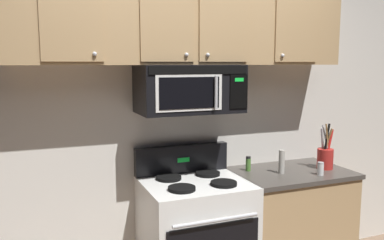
{
  "coord_description": "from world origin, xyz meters",
  "views": [
    {
      "loc": [
        -1.09,
        -2.22,
        1.76
      ],
      "look_at": [
        0.0,
        0.49,
        1.35
      ],
      "focal_mm": 37.83,
      "sensor_mm": 36.0,
      "label": 1
    }
  ],
  "objects_px": {
    "salt_shaker": "(321,169)",
    "spice_jar": "(248,164)",
    "stove_range": "(195,238)",
    "pepper_mill": "(282,162)",
    "over_range_microwave": "(189,89)",
    "utensil_crock_red": "(325,156)"
  },
  "relations": [
    {
      "from": "salt_shaker",
      "to": "spice_jar",
      "type": "bearing_deg",
      "value": 145.7
    },
    {
      "from": "over_range_microwave",
      "to": "utensil_crock_red",
      "type": "bearing_deg",
      "value": -8.1
    },
    {
      "from": "pepper_mill",
      "to": "spice_jar",
      "type": "distance_m",
      "value": 0.27
    },
    {
      "from": "spice_jar",
      "to": "over_range_microwave",
      "type": "bearing_deg",
      "value": -178.97
    },
    {
      "from": "stove_range",
      "to": "salt_shaker",
      "type": "height_order",
      "value": "stove_range"
    },
    {
      "from": "salt_shaker",
      "to": "spice_jar",
      "type": "distance_m",
      "value": 0.56
    },
    {
      "from": "stove_range",
      "to": "pepper_mill",
      "type": "bearing_deg",
      "value": -3.0
    },
    {
      "from": "salt_shaker",
      "to": "pepper_mill",
      "type": "xyz_separation_m",
      "value": [
        -0.26,
        0.15,
        0.04
      ]
    },
    {
      "from": "pepper_mill",
      "to": "spice_jar",
      "type": "height_order",
      "value": "pepper_mill"
    },
    {
      "from": "stove_range",
      "to": "salt_shaker",
      "type": "xyz_separation_m",
      "value": [
        0.97,
        -0.19,
        0.48
      ]
    },
    {
      "from": "salt_shaker",
      "to": "spice_jar",
      "type": "height_order",
      "value": "spice_jar"
    },
    {
      "from": "stove_range",
      "to": "salt_shaker",
      "type": "distance_m",
      "value": 1.1
    },
    {
      "from": "salt_shaker",
      "to": "over_range_microwave",
      "type": "bearing_deg",
      "value": 162.59
    },
    {
      "from": "over_range_microwave",
      "to": "pepper_mill",
      "type": "distance_m",
      "value": 0.94
    },
    {
      "from": "over_range_microwave",
      "to": "spice_jar",
      "type": "relative_size",
      "value": 6.36
    },
    {
      "from": "over_range_microwave",
      "to": "salt_shaker",
      "type": "relative_size",
      "value": 7.48
    },
    {
      "from": "pepper_mill",
      "to": "salt_shaker",
      "type": "bearing_deg",
      "value": -30.65
    },
    {
      "from": "utensil_crock_red",
      "to": "spice_jar",
      "type": "distance_m",
      "value": 0.65
    },
    {
      "from": "spice_jar",
      "to": "utensil_crock_red",
      "type": "bearing_deg",
      "value": -15.32
    },
    {
      "from": "stove_range",
      "to": "pepper_mill",
      "type": "height_order",
      "value": "stove_range"
    },
    {
      "from": "utensil_crock_red",
      "to": "pepper_mill",
      "type": "height_order",
      "value": "utensil_crock_red"
    },
    {
      "from": "stove_range",
      "to": "spice_jar",
      "type": "relative_size",
      "value": 9.38
    }
  ]
}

